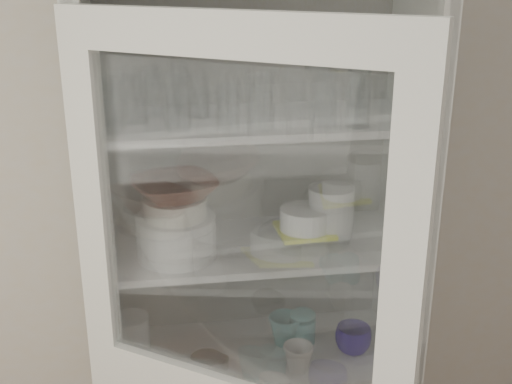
# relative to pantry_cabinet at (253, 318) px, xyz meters

# --- Properties ---
(wall_back) EXTENTS (3.60, 0.02, 2.60)m
(wall_back) POSITION_rel_pantry_cabinet_xyz_m (-0.20, 0.16, 0.36)
(wall_back) COLOR beige
(wall_back) RESTS_ON ground
(pantry_cabinet) EXTENTS (1.00, 0.45, 2.10)m
(pantry_cabinet) POSITION_rel_pantry_cabinet_xyz_m (0.00, 0.00, 0.00)
(pantry_cabinet) COLOR silver
(pantry_cabinet) RESTS_ON floor
(tumbler_0) EXTENTS (0.08, 0.08, 0.14)m
(tumbler_0) POSITION_rel_pantry_cabinet_xyz_m (-0.41, -0.19, 0.79)
(tumbler_0) COLOR silver
(tumbler_0) RESTS_ON shelf_glass
(tumbler_1) EXTENTS (0.09, 0.09, 0.15)m
(tumbler_1) POSITION_rel_pantry_cabinet_xyz_m (-0.23, -0.18, 0.79)
(tumbler_1) COLOR silver
(tumbler_1) RESTS_ON shelf_glass
(tumbler_2) EXTENTS (0.07, 0.07, 0.12)m
(tumbler_2) POSITION_rel_pantry_cabinet_xyz_m (-0.10, -0.20, 0.78)
(tumbler_2) COLOR silver
(tumbler_2) RESTS_ON shelf_glass
(tumbler_3) EXTENTS (0.10, 0.10, 0.15)m
(tumbler_3) POSITION_rel_pantry_cabinet_xyz_m (-0.01, -0.21, 0.80)
(tumbler_3) COLOR silver
(tumbler_3) RESTS_ON shelf_glass
(tumbler_4) EXTENTS (0.08, 0.08, 0.15)m
(tumbler_4) POSITION_rel_pantry_cabinet_xyz_m (0.17, -0.18, 0.80)
(tumbler_4) COLOR silver
(tumbler_4) RESTS_ON shelf_glass
(tumbler_5) EXTENTS (0.07, 0.07, 0.13)m
(tumbler_5) POSITION_rel_pantry_cabinet_xyz_m (0.26, -0.22, 0.79)
(tumbler_5) COLOR silver
(tumbler_5) RESTS_ON shelf_glass
(tumbler_6) EXTENTS (0.08, 0.08, 0.12)m
(tumbler_6) POSITION_rel_pantry_cabinet_xyz_m (0.41, -0.22, 0.78)
(tumbler_6) COLOR silver
(tumbler_6) RESTS_ON shelf_glass
(tumbler_7) EXTENTS (0.07, 0.07, 0.14)m
(tumbler_7) POSITION_rel_pantry_cabinet_xyz_m (-0.40, -0.09, 0.79)
(tumbler_7) COLOR silver
(tumbler_7) RESTS_ON shelf_glass
(tumbler_8) EXTENTS (0.08, 0.08, 0.14)m
(tumbler_8) POSITION_rel_pantry_cabinet_xyz_m (-0.35, -0.09, 0.79)
(tumbler_8) COLOR silver
(tumbler_8) RESTS_ON shelf_glass
(tumbler_9) EXTENTS (0.08, 0.08, 0.12)m
(tumbler_9) POSITION_rel_pantry_cabinet_xyz_m (-0.17, -0.04, 0.78)
(tumbler_9) COLOR silver
(tumbler_9) RESTS_ON shelf_glass
(goblet_0) EXTENTS (0.07, 0.07, 0.16)m
(goblet_0) POSITION_rel_pantry_cabinet_xyz_m (-0.30, 0.00, 0.80)
(goblet_0) COLOR silver
(goblet_0) RESTS_ON shelf_glass
(goblet_1) EXTENTS (0.07, 0.07, 0.17)m
(goblet_1) POSITION_rel_pantry_cabinet_xyz_m (-0.22, 0.01, 0.80)
(goblet_1) COLOR silver
(goblet_1) RESTS_ON shelf_glass
(goblet_2) EXTENTS (0.08, 0.08, 0.19)m
(goblet_2) POSITION_rel_pantry_cabinet_xyz_m (0.21, 0.02, 0.82)
(goblet_2) COLOR silver
(goblet_2) RESTS_ON shelf_glass
(goblet_3) EXTENTS (0.07, 0.07, 0.16)m
(goblet_3) POSITION_rel_pantry_cabinet_xyz_m (0.34, 0.03, 0.80)
(goblet_3) COLOR silver
(goblet_3) RESTS_ON shelf_glass
(plate_stack_front) EXTENTS (0.24, 0.24, 0.13)m
(plate_stack_front) POSITION_rel_pantry_cabinet_xyz_m (-0.25, -0.14, 0.38)
(plate_stack_front) COLOR white
(plate_stack_front) RESTS_ON shelf_plates
(plate_stack_back) EXTENTS (0.19, 0.19, 0.08)m
(plate_stack_back) POSITION_rel_pantry_cabinet_xyz_m (-0.23, 0.04, 0.36)
(plate_stack_back) COLOR white
(plate_stack_back) RESTS_ON shelf_plates
(cream_bowl) EXTENTS (0.23, 0.23, 0.06)m
(cream_bowl) POSITION_rel_pantry_cabinet_xyz_m (-0.25, -0.14, 0.48)
(cream_bowl) COLOR white
(cream_bowl) RESTS_ON plate_stack_front
(terracotta_bowl) EXTENTS (0.30, 0.30, 0.06)m
(terracotta_bowl) POSITION_rel_pantry_cabinet_xyz_m (-0.25, -0.14, 0.53)
(terracotta_bowl) COLOR #5B2D1F
(terracotta_bowl) RESTS_ON cream_bowl
(glass_platter) EXTENTS (0.37, 0.37, 0.02)m
(glass_platter) POSITION_rel_pantry_cabinet_xyz_m (0.16, -0.06, 0.33)
(glass_platter) COLOR silver
(glass_platter) RESTS_ON shelf_plates
(yellow_trivet) EXTENTS (0.18, 0.18, 0.01)m
(yellow_trivet) POSITION_rel_pantry_cabinet_xyz_m (0.16, -0.06, 0.34)
(yellow_trivet) COLOR yellow
(yellow_trivet) RESTS_ON glass_platter
(white_ramekin) EXTENTS (0.18, 0.18, 0.07)m
(white_ramekin) POSITION_rel_pantry_cabinet_xyz_m (0.16, -0.06, 0.38)
(white_ramekin) COLOR white
(white_ramekin) RESTS_ON yellow_trivet
(grey_bowl_stack) EXTENTS (0.14, 0.14, 0.16)m
(grey_bowl_stack) POSITION_rel_pantry_cabinet_xyz_m (0.24, -0.05, 0.40)
(grey_bowl_stack) COLOR silver
(grey_bowl_stack) RESTS_ON shelf_plates
(mug_blue) EXTENTS (0.14, 0.14, 0.09)m
(mug_blue) POSITION_rel_pantry_cabinet_xyz_m (0.32, -0.13, -0.03)
(mug_blue) COLOR #0F067D
(mug_blue) RESTS_ON shelf_mugs
(mug_teal) EXTENTS (0.15, 0.15, 0.10)m
(mug_teal) POSITION_rel_pantry_cabinet_xyz_m (0.10, -0.04, -0.03)
(mug_teal) COLOR #1E6E7A
(mug_teal) RESTS_ON shelf_mugs
(mug_white) EXTENTS (0.12, 0.12, 0.09)m
(mug_white) POSITION_rel_pantry_cabinet_xyz_m (0.11, -0.20, -0.03)
(mug_white) COLOR white
(mug_white) RESTS_ON shelf_mugs
(teal_jar) EXTENTS (0.09, 0.09, 0.11)m
(teal_jar) POSITION_rel_pantry_cabinet_xyz_m (0.16, -0.04, -0.03)
(teal_jar) COLOR #1E6E7A
(teal_jar) RESTS_ON shelf_mugs
(measuring_cups) EXTENTS (0.10, 0.10, 0.04)m
(measuring_cups) POSITION_rel_pantry_cabinet_xyz_m (-0.17, -0.15, -0.06)
(measuring_cups) COLOR #A8A8A8
(measuring_cups) RESTS_ON shelf_mugs
(white_canister) EXTENTS (0.14, 0.14, 0.14)m
(white_canister) POSITION_rel_pantry_cabinet_xyz_m (-0.41, -0.04, -0.01)
(white_canister) COLOR white
(white_canister) RESTS_ON shelf_mugs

